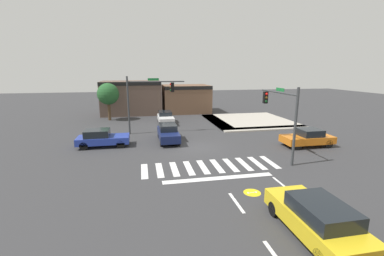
# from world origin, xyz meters

# --- Properties ---
(ground_plane) EXTENTS (120.00, 120.00, 0.00)m
(ground_plane) POSITION_xyz_m (0.00, 0.00, 0.00)
(ground_plane) COLOR #353538
(crosswalk_near) EXTENTS (9.19, 2.59, 0.01)m
(crosswalk_near) POSITION_xyz_m (0.00, -4.50, 0.00)
(crosswalk_near) COLOR silver
(crosswalk_near) RESTS_ON ground_plane
(lane_markings) EXTENTS (6.80, 18.75, 0.01)m
(lane_markings) POSITION_xyz_m (1.16, -11.43, 0.00)
(lane_markings) COLOR white
(lane_markings) RESTS_ON ground_plane
(bike_detector_marking) EXTENTS (0.93, 0.93, 0.01)m
(bike_detector_marking) POSITION_xyz_m (1.20, -8.66, 0.00)
(bike_detector_marking) COLOR yellow
(bike_detector_marking) RESTS_ON ground_plane
(curb_corner_northeast) EXTENTS (10.00, 10.60, 0.15)m
(curb_corner_northeast) POSITION_xyz_m (8.49, 9.42, 0.07)
(curb_corner_northeast) COLOR #B2AA9E
(curb_corner_northeast) RESTS_ON ground_plane
(storefront_row) EXTENTS (15.82, 5.54, 4.79)m
(storefront_row) POSITION_xyz_m (-2.37, 18.69, 2.27)
(storefront_row) COLOR brown
(storefront_row) RESTS_ON ground_plane
(traffic_signal_southeast) EXTENTS (0.32, 5.09, 5.30)m
(traffic_signal_southeast) POSITION_xyz_m (5.55, -3.36, 3.62)
(traffic_signal_southeast) COLOR #383A3D
(traffic_signal_southeast) RESTS_ON ground_plane
(traffic_signal_northwest) EXTENTS (5.75, 0.32, 5.79)m
(traffic_signal_northwest) POSITION_xyz_m (-3.66, 5.89, 3.98)
(traffic_signal_northwest) COLOR #383A3D
(traffic_signal_northwest) RESTS_ON ground_plane
(car_navy) EXTENTS (1.70, 4.54, 1.54)m
(car_navy) POSITION_xyz_m (-2.11, 2.48, 0.78)
(car_navy) COLOR #141E4C
(car_navy) RESTS_ON ground_plane
(car_orange) EXTENTS (4.21, 1.95, 1.50)m
(car_orange) POSITION_xyz_m (9.41, -1.45, 0.75)
(car_orange) COLOR orange
(car_orange) RESTS_ON ground_plane
(car_blue) EXTENTS (4.27, 1.89, 1.48)m
(car_blue) POSITION_xyz_m (-7.82, 1.83, 0.74)
(car_blue) COLOR #23389E
(car_blue) RESTS_ON ground_plane
(car_white) EXTENTS (1.75, 4.12, 1.39)m
(car_white) POSITION_xyz_m (-1.58, 10.65, 0.71)
(car_white) COLOR white
(car_white) RESTS_ON ground_plane
(car_yellow) EXTENTS (1.92, 4.67, 1.56)m
(car_yellow) POSITION_xyz_m (2.07, -12.60, 0.79)
(car_yellow) COLOR gold
(car_yellow) RESTS_ON ground_plane
(roadside_tree) EXTENTS (2.73, 2.73, 4.77)m
(roadside_tree) POSITION_xyz_m (-8.50, 14.00, 3.37)
(roadside_tree) COLOR #4C3823
(roadside_tree) RESTS_ON ground_plane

